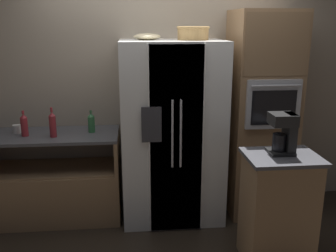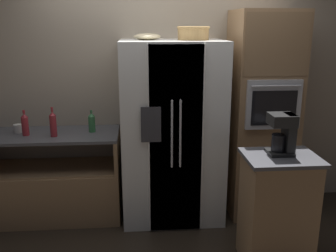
# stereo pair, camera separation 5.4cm
# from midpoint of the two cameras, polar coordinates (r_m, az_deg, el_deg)

# --- Properties ---
(ground_plane) EXTENTS (20.00, 20.00, 0.00)m
(ground_plane) POSITION_cam_midpoint_polar(r_m,az_deg,el_deg) (4.05, -1.21, -13.40)
(ground_plane) COLOR black
(wall_back) EXTENTS (12.00, 0.06, 2.80)m
(wall_back) POSITION_cam_midpoint_polar(r_m,az_deg,el_deg) (4.00, -1.78, 7.49)
(wall_back) COLOR tan
(wall_back) RESTS_ON ground_plane
(counter_left) EXTENTS (1.47, 0.59, 0.89)m
(counter_left) POSITION_cam_midpoint_polar(r_m,az_deg,el_deg) (4.08, -18.37, -8.99)
(counter_left) COLOR #93704C
(counter_left) RESTS_ON ground_plane
(refrigerator) EXTENTS (1.00, 0.74, 1.80)m
(refrigerator) POSITION_cam_midpoint_polar(r_m,az_deg,el_deg) (3.73, 0.23, -0.95)
(refrigerator) COLOR silver
(refrigerator) RESTS_ON ground_plane
(wall_oven) EXTENTS (0.63, 0.68, 2.08)m
(wall_oven) POSITION_cam_midpoint_polar(r_m,az_deg,el_deg) (3.93, 13.52, 1.62)
(wall_oven) COLOR #93704C
(wall_oven) RESTS_ON ground_plane
(island_counter) EXTENTS (0.58, 0.46, 0.95)m
(island_counter) POSITION_cam_midpoint_polar(r_m,az_deg,el_deg) (3.26, 15.91, -12.10)
(island_counter) COLOR #93704C
(island_counter) RESTS_ON ground_plane
(wicker_basket) EXTENTS (0.31, 0.31, 0.13)m
(wicker_basket) POSITION_cam_midpoint_polar(r_m,az_deg,el_deg) (3.62, 3.40, 14.02)
(wicker_basket) COLOR tan
(wicker_basket) RESTS_ON refrigerator
(fruit_bowl) EXTENTS (0.26, 0.26, 0.06)m
(fruit_bowl) POSITION_cam_midpoint_polar(r_m,az_deg,el_deg) (3.63, -3.67, 13.44)
(fruit_bowl) COLOR beige
(fruit_bowl) RESTS_ON refrigerator
(bottle_tall) EXTENTS (0.07, 0.07, 0.22)m
(bottle_tall) POSITION_cam_midpoint_polar(r_m,az_deg,el_deg) (3.81, -12.00, 0.53)
(bottle_tall) COLOR #33723F
(bottle_tall) RESTS_ON counter_left
(bottle_short) EXTENTS (0.07, 0.07, 0.25)m
(bottle_short) POSITION_cam_midpoint_polar(r_m,az_deg,el_deg) (3.86, -21.45, 0.17)
(bottle_short) COLOR maroon
(bottle_short) RESTS_ON counter_left
(bottle_wide) EXTENTS (0.06, 0.06, 0.29)m
(bottle_wide) POSITION_cam_midpoint_polar(r_m,az_deg,el_deg) (3.73, -17.57, 0.25)
(bottle_wide) COLOR maroon
(bottle_wide) RESTS_ON counter_left
(mug) EXTENTS (0.11, 0.08, 0.09)m
(mug) POSITION_cam_midpoint_polar(r_m,az_deg,el_deg) (4.00, -22.37, -0.45)
(mug) COLOR silver
(mug) RESTS_ON counter_left
(coffee_maker) EXTENTS (0.19, 0.19, 0.32)m
(coffee_maker) POSITION_cam_midpoint_polar(r_m,az_deg,el_deg) (3.07, 16.84, -0.87)
(coffee_maker) COLOR black
(coffee_maker) RESTS_ON island_counter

